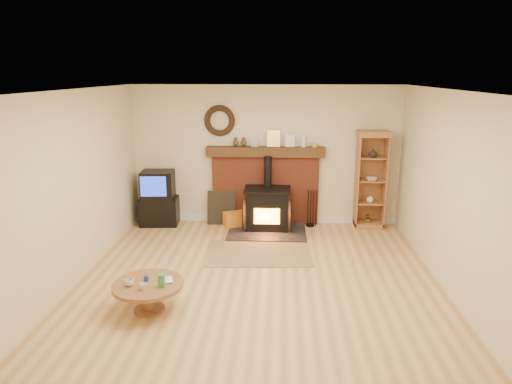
# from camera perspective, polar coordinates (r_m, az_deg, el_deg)

# --- Properties ---
(ground) EXTENTS (5.50, 5.50, 0.00)m
(ground) POSITION_cam_1_polar(r_m,az_deg,el_deg) (6.37, 0.26, -11.50)
(ground) COLOR #AF8449
(ground) RESTS_ON ground
(room_shell) EXTENTS (5.02, 5.52, 2.61)m
(room_shell) POSITION_cam_1_polar(r_m,az_deg,el_deg) (5.91, 0.15, 4.02)
(room_shell) COLOR beige
(room_shell) RESTS_ON ground
(chimney_breast) EXTENTS (2.20, 0.22, 1.78)m
(chimney_breast) POSITION_cam_1_polar(r_m,az_deg,el_deg) (8.62, 1.18, 1.24)
(chimney_breast) COLOR brown
(chimney_breast) RESTS_ON ground
(wood_stove) EXTENTS (1.40, 1.00, 1.33)m
(wood_stove) POSITION_cam_1_polar(r_m,az_deg,el_deg) (8.35, 1.43, -2.22)
(wood_stove) COLOR black
(wood_stove) RESTS_ON ground
(area_rug) EXTENTS (1.71, 1.23, 0.01)m
(area_rug) POSITION_cam_1_polar(r_m,az_deg,el_deg) (7.39, 0.34, -7.60)
(area_rug) COLOR brown
(area_rug) RESTS_ON ground
(tv_unit) EXTENTS (0.74, 0.55, 1.04)m
(tv_unit) POSITION_cam_1_polar(r_m,az_deg,el_deg) (8.80, -12.07, -0.86)
(tv_unit) COLOR black
(tv_unit) RESTS_ON ground
(curio_cabinet) EXTENTS (0.58, 0.42, 1.80)m
(curio_cabinet) POSITION_cam_1_polar(r_m,az_deg,el_deg) (8.63, 14.12, 1.52)
(curio_cabinet) COLOR brown
(curio_cabinet) RESTS_ON ground
(firelog_box) EXTENTS (0.52, 0.43, 0.28)m
(firelog_box) POSITION_cam_1_polar(r_m,az_deg,el_deg) (8.57, -2.51, -3.45)
(firelog_box) COLOR orange
(firelog_box) RESTS_ON ground
(leaning_painting) EXTENTS (0.54, 0.14, 0.64)m
(leaning_painting) POSITION_cam_1_polar(r_m,az_deg,el_deg) (8.69, -4.33, -1.96)
(leaning_painting) COLOR black
(leaning_painting) RESTS_ON ground
(fire_tools) EXTENTS (0.19, 0.16, 0.70)m
(fire_tools) POSITION_cam_1_polar(r_m,az_deg,el_deg) (8.64, 6.87, -3.27)
(fire_tools) COLOR black
(fire_tools) RESTS_ON ground
(coffee_table) EXTENTS (0.85, 0.85, 0.53)m
(coffee_table) POSITION_cam_1_polar(r_m,az_deg,el_deg) (5.76, -13.35, -11.63)
(coffee_table) COLOR brown
(coffee_table) RESTS_ON ground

